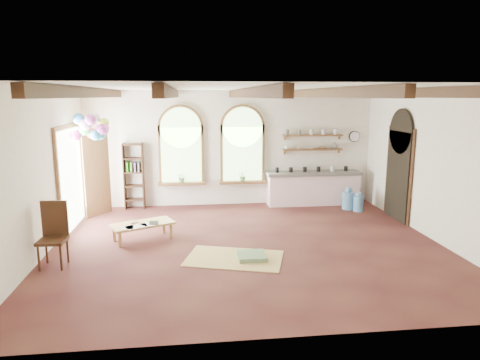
{
  "coord_description": "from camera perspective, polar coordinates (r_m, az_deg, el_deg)",
  "views": [
    {
      "loc": [
        -1.15,
        -8.38,
        3.04
      ],
      "look_at": [
        -0.1,
        0.6,
        1.26
      ],
      "focal_mm": 32.0,
      "sensor_mm": 36.0,
      "label": 1
    }
  ],
  "objects": [
    {
      "name": "floor",
      "position": [
        8.99,
        1.1,
        -8.65
      ],
      "size": [
        8.0,
        8.0,
        0.0
      ],
      "primitive_type": "plane",
      "color": "#582C24",
      "rests_on": "ground"
    },
    {
      "name": "ceiling_beams",
      "position": [
        8.46,
        1.18,
        11.53
      ],
      "size": [
        6.2,
        6.8,
        0.18
      ],
      "primitive_type": null,
      "color": "#3B2513",
      "rests_on": "ceiling"
    },
    {
      "name": "shelf_bowl_a",
      "position": [
        12.33,
        9.42,
        4.24
      ],
      "size": [
        0.22,
        0.22,
        0.05
      ],
      "primitive_type": "imported",
      "color": "beige",
      "rests_on": "wall_shelf_lower"
    },
    {
      "name": "bookshelf",
      "position": [
        11.99,
        -13.98,
        0.51
      ],
      "size": [
        0.53,
        0.32,
        1.8
      ],
      "color": "#3B2513",
      "rests_on": "floor"
    },
    {
      "name": "tablet",
      "position": [
        9.38,
        -11.44,
        -5.61
      ],
      "size": [
        0.2,
        0.28,
        0.01
      ],
      "primitive_type": "cube",
      "rotation": [
        0.0,
        0.0,
        0.06
      ],
      "color": "black",
      "rests_on": "coffee_table"
    },
    {
      "name": "shelf_cup_b",
      "position": [
        12.23,
        7.84,
        4.33
      ],
      "size": [
        0.1,
        0.1,
        0.09
      ],
      "primitive_type": "imported",
      "color": "beige",
      "rests_on": "wall_shelf_lower"
    },
    {
      "name": "balloon_cluster",
      "position": [
        10.48,
        -19.21,
        6.64
      ],
      "size": [
        0.83,
        0.89,
        1.16
      ],
      "color": "silver",
      "rests_on": "floor"
    },
    {
      "name": "shelf_vase",
      "position": [
        12.53,
        12.52,
        4.56
      ],
      "size": [
        0.18,
        0.18,
        0.19
      ],
      "primitive_type": "imported",
      "color": "slate",
      "rests_on": "wall_shelf_lower"
    },
    {
      "name": "side_chair",
      "position": [
        8.51,
        -23.61,
        -8.33
      ],
      "size": [
        0.48,
        0.48,
        1.18
      ],
      "color": "#3B2513",
      "rests_on": "floor"
    },
    {
      "name": "window_left",
      "position": [
        11.89,
        -7.85,
        4.22
      ],
      "size": [
        1.3,
        0.28,
        2.2
      ],
      "color": "brown",
      "rests_on": "floor"
    },
    {
      "name": "right_doorway",
      "position": [
        11.29,
        20.32,
        0.52
      ],
      "size": [
        0.1,
        1.3,
        2.4
      ],
      "primitive_type": "cube",
      "color": "black",
      "rests_on": "floor"
    },
    {
      "name": "table_book",
      "position": [
        9.5,
        -14.58,
        -5.51
      ],
      "size": [
        0.25,
        0.28,
        0.02
      ],
      "primitive_type": "imported",
      "rotation": [
        0.0,
        0.0,
        0.49
      ],
      "color": "olive",
      "rests_on": "coffee_table"
    },
    {
      "name": "shelf_bowl_b",
      "position": [
        12.43,
        10.98,
        4.26
      ],
      "size": [
        0.2,
        0.2,
        0.06
      ],
      "primitive_type": "imported",
      "color": "#8C664C",
      "rests_on": "wall_shelf_lower"
    },
    {
      "name": "wall_shelf_upper",
      "position": [
        12.3,
        9.7,
        5.88
      ],
      "size": [
        1.7,
        0.24,
        0.04
      ],
      "primitive_type": "cube",
      "color": "brown",
      "rests_on": "wall_back"
    },
    {
      "name": "left_doorway",
      "position": [
        10.72,
        -21.68,
        0.17
      ],
      "size": [
        0.1,
        1.9,
        2.5
      ],
      "primitive_type": "cube",
      "color": "brown",
      "rests_on": "floor"
    },
    {
      "name": "water_jug_a",
      "position": [
        12.04,
        14.22,
        -2.53
      ],
      "size": [
        0.32,
        0.32,
        0.62
      ],
      "color": "#558AB7",
      "rests_on": "floor"
    },
    {
      "name": "wall_shelf_lower",
      "position": [
        12.34,
        9.64,
        4.03
      ],
      "size": [
        1.7,
        0.24,
        0.04
      ],
      "primitive_type": "cube",
      "color": "brown",
      "rests_on": "wall_back"
    },
    {
      "name": "floor_mat",
      "position": [
        8.27,
        -0.77,
        -10.39
      ],
      "size": [
        2.04,
        1.58,
        0.02
      ],
      "primitive_type": "cube",
      "rotation": [
        0.0,
        0.0,
        -0.29
      ],
      "color": "tan",
      "rests_on": "floor"
    },
    {
      "name": "wall_clock",
      "position": [
        12.78,
        15.01,
        5.62
      ],
      "size": [
        0.32,
        0.04,
        0.32
      ],
      "primitive_type": "cylinder",
      "rotation": [
        1.57,
        0.0,
        0.0
      ],
      "color": "black",
      "rests_on": "wall_back"
    },
    {
      "name": "potted_plant_right",
      "position": [
        11.99,
        0.39,
        0.6
      ],
      "size": [
        0.27,
        0.23,
        0.3
      ],
      "primitive_type": "imported",
      "color": "#598C4C",
      "rests_on": "window_right"
    },
    {
      "name": "potted_plant_left",
      "position": [
        11.9,
        -7.76,
        0.42
      ],
      "size": [
        0.27,
        0.23,
        0.3
      ],
      "primitive_type": "imported",
      "color": "#598C4C",
      "rests_on": "window_left"
    },
    {
      "name": "coffee_table",
      "position": [
        9.44,
        -12.83,
        -5.87
      ],
      "size": [
        1.43,
        1.08,
        0.37
      ],
      "color": "tan",
      "rests_on": "floor"
    },
    {
      "name": "floor_cushion",
      "position": [
        8.26,
        1.55,
        -10.12
      ],
      "size": [
        0.54,
        0.54,
        0.09
      ],
      "primitive_type": "cube",
      "rotation": [
        0.0,
        0.0,
        0.01
      ],
      "color": "#64865D",
      "rests_on": "floor"
    },
    {
      "name": "kitchen_counter",
      "position": [
        12.35,
        9.71,
        -1.02
      ],
      "size": [
        2.68,
        0.62,
        0.94
      ],
      "color": "silver",
      "rests_on": "floor"
    },
    {
      "name": "shelf_cup_a",
      "position": [
        12.15,
        6.24,
        4.33
      ],
      "size": [
        0.12,
        0.1,
        0.1
      ],
      "primitive_type": "imported",
      "color": "white",
      "rests_on": "wall_shelf_lower"
    },
    {
      "name": "window_right",
      "position": [
        11.98,
        0.33,
        4.37
      ],
      "size": [
        1.3,
        0.28,
        2.2
      ],
      "color": "brown",
      "rests_on": "floor"
    },
    {
      "name": "water_jug_b",
      "position": [
        11.91,
        15.51,
        -2.96
      ],
      "size": [
        0.27,
        0.27,
        0.53
      ],
      "color": "#558AB7",
      "rests_on": "floor"
    }
  ]
}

